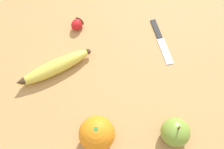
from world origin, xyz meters
TOP-DOWN VIEW (x-y plane):
  - ground_plane at (0.00, 0.00)m, footprint 3.00×3.00m
  - banana at (-0.05, -0.13)m, footprint 0.12×0.22m
  - orange at (0.16, -0.03)m, footprint 0.09×0.09m
  - strawberry at (-0.20, -0.05)m, footprint 0.05×0.05m
  - apple at (0.18, 0.16)m, footprint 0.07×0.07m
  - paring_knife at (-0.11, 0.19)m, footprint 0.17×0.03m

SIDE VIEW (x-z plane):
  - ground_plane at x=0.00m, z-range 0.00..0.00m
  - paring_knife at x=-0.11m, z-range 0.00..0.01m
  - strawberry at x=-0.20m, z-range 0.00..0.03m
  - banana at x=-0.05m, z-range 0.00..0.04m
  - apple at x=0.18m, z-range -0.01..0.07m
  - orange at x=0.16m, z-range 0.00..0.09m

